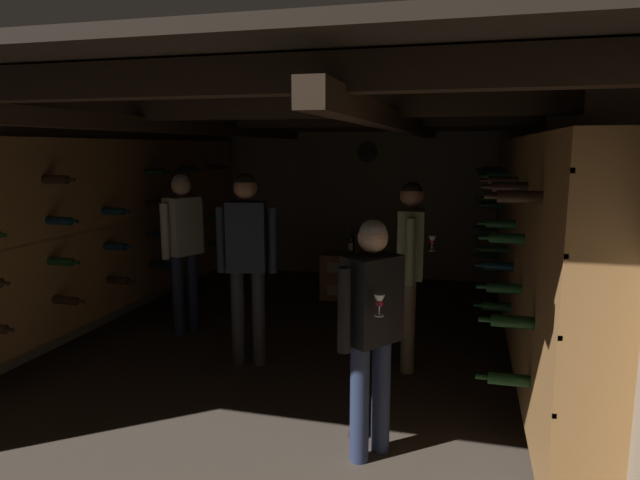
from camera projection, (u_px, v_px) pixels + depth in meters
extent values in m
plane|color=#473D33|center=(298.00, 345.00, 5.56)|extent=(8.40, 8.40, 0.00)
cube|color=gray|center=(360.00, 200.00, 8.44)|extent=(4.72, 0.06, 2.35)
cube|color=gray|center=(91.00, 222.00, 5.95)|extent=(0.06, 6.40, 2.35)
cube|color=gray|center=(555.00, 240.00, 4.77)|extent=(0.06, 6.40, 2.35)
cube|color=black|center=(296.00, 102.00, 5.16)|extent=(4.72, 6.52, 0.06)
cube|color=#2D2116|center=(114.00, 81.00, 2.51)|extent=(4.60, 0.14, 0.16)
cube|color=#2D2116|center=(261.00, 109.00, 4.29)|extent=(4.60, 0.14, 0.16)
cube|color=#2D2116|center=(322.00, 120.00, 6.07)|extent=(4.60, 0.14, 0.16)
cube|color=#2D2116|center=(355.00, 126.00, 7.85)|extent=(4.60, 0.14, 0.16)
cube|color=#2D2116|center=(197.00, 128.00, 5.46)|extent=(0.12, 6.40, 0.12)
cube|color=#2D2116|center=(407.00, 126.00, 4.94)|extent=(0.12, 6.40, 0.12)
cylinder|color=white|center=(367.00, 152.00, 8.25)|extent=(0.28, 0.02, 0.28)
cylinder|color=#2D2314|center=(367.00, 152.00, 8.24)|extent=(0.31, 0.01, 0.31)
cube|color=black|center=(367.00, 152.00, 8.23)|extent=(0.10, 0.01, 0.03)
cube|color=black|center=(367.00, 152.00, 8.23)|extent=(0.15, 0.01, 0.06)
cube|color=olive|center=(115.00, 223.00, 6.05)|extent=(0.32, 5.50, 1.80)
cylinder|color=black|center=(10.00, 330.00, 4.15)|extent=(0.07, 0.03, 0.03)
cylinder|color=black|center=(64.00, 300.00, 4.96)|extent=(0.28, 0.07, 0.07)
cylinder|color=black|center=(81.00, 302.00, 4.91)|extent=(0.07, 0.03, 0.03)
cylinder|color=black|center=(116.00, 280.00, 5.70)|extent=(0.28, 0.07, 0.07)
cylinder|color=black|center=(131.00, 281.00, 5.65)|extent=(0.07, 0.03, 0.03)
cylinder|color=#0F2838|center=(158.00, 265.00, 6.46)|extent=(0.28, 0.07, 0.07)
cylinder|color=#0F2838|center=(171.00, 265.00, 6.41)|extent=(0.07, 0.03, 0.03)
cylinder|color=#143819|center=(216.00, 243.00, 7.94)|extent=(0.28, 0.07, 0.07)
cylinder|color=#143819|center=(227.00, 243.00, 7.89)|extent=(0.07, 0.03, 0.03)
cylinder|color=black|center=(5.00, 283.00, 4.09)|extent=(0.07, 0.03, 0.03)
cylinder|color=#143819|center=(59.00, 261.00, 4.88)|extent=(0.28, 0.07, 0.07)
cylinder|color=#143819|center=(76.00, 262.00, 4.83)|extent=(0.07, 0.03, 0.03)
cylinder|color=#0F2838|center=(114.00, 246.00, 5.63)|extent=(0.28, 0.07, 0.07)
cylinder|color=#0F2838|center=(129.00, 247.00, 5.58)|extent=(0.07, 0.03, 0.03)
cylinder|color=#0F2838|center=(155.00, 235.00, 6.38)|extent=(0.28, 0.07, 0.07)
cylinder|color=#0F2838|center=(169.00, 235.00, 6.33)|extent=(0.07, 0.03, 0.03)
cylinder|color=#0F2838|center=(189.00, 225.00, 7.13)|extent=(0.28, 0.07, 0.07)
cylinder|color=#0F2838|center=(201.00, 226.00, 7.09)|extent=(0.07, 0.03, 0.03)
cylinder|color=#194723|center=(215.00, 218.00, 7.88)|extent=(0.28, 0.07, 0.07)
cylinder|color=#194723|center=(226.00, 218.00, 7.83)|extent=(0.07, 0.03, 0.03)
cylinder|color=#143819|center=(2.00, 235.00, 4.05)|extent=(0.07, 0.03, 0.03)
cylinder|color=#0F2838|center=(58.00, 221.00, 4.84)|extent=(0.28, 0.07, 0.07)
cylinder|color=#0F2838|center=(75.00, 221.00, 4.79)|extent=(0.07, 0.03, 0.03)
cylinder|color=#0F2838|center=(112.00, 211.00, 5.57)|extent=(0.28, 0.07, 0.07)
cylinder|color=#0F2838|center=(127.00, 211.00, 5.53)|extent=(0.07, 0.03, 0.03)
cylinder|color=black|center=(154.00, 203.00, 6.32)|extent=(0.28, 0.07, 0.07)
cylinder|color=black|center=(168.00, 204.00, 6.27)|extent=(0.07, 0.03, 0.03)
cylinder|color=black|center=(54.00, 179.00, 4.77)|extent=(0.28, 0.07, 0.07)
cylinder|color=black|center=(71.00, 180.00, 4.73)|extent=(0.07, 0.03, 0.03)
cylinder|color=#143819|center=(153.00, 172.00, 6.28)|extent=(0.28, 0.07, 0.07)
cylinder|color=#143819|center=(167.00, 172.00, 6.23)|extent=(0.07, 0.03, 0.03)
cylinder|color=#0F2838|center=(187.00, 169.00, 7.03)|extent=(0.28, 0.07, 0.07)
cylinder|color=#0F2838|center=(200.00, 169.00, 6.99)|extent=(0.07, 0.03, 0.03)
cylinder|color=black|center=(214.00, 167.00, 7.78)|extent=(0.28, 0.07, 0.07)
cylinder|color=black|center=(226.00, 167.00, 7.74)|extent=(0.07, 0.03, 0.03)
cube|color=olive|center=(130.00, 287.00, 6.13)|extent=(0.02, 5.50, 0.02)
cube|color=olive|center=(129.00, 256.00, 6.07)|extent=(0.02, 5.50, 0.02)
cube|color=olive|center=(127.00, 223.00, 6.01)|extent=(0.02, 5.50, 0.02)
cube|color=olive|center=(125.00, 190.00, 5.95)|extent=(0.02, 5.50, 0.02)
cube|color=olive|center=(123.00, 156.00, 5.89)|extent=(0.02, 5.50, 0.02)
cube|color=olive|center=(530.00, 239.00, 4.97)|extent=(0.32, 5.50, 1.80)
cylinder|color=#143819|center=(512.00, 380.00, 3.26)|extent=(0.28, 0.07, 0.07)
cylinder|color=#143819|center=(481.00, 377.00, 3.30)|extent=(0.07, 0.03, 0.03)
cylinder|color=#143819|center=(498.00, 307.00, 4.76)|extent=(0.28, 0.07, 0.07)
cylinder|color=#143819|center=(477.00, 305.00, 4.80)|extent=(0.07, 0.03, 0.03)
cylinder|color=#194723|center=(491.00, 269.00, 6.24)|extent=(0.28, 0.07, 0.07)
cylinder|color=#194723|center=(475.00, 268.00, 6.29)|extent=(0.07, 0.03, 0.03)
cylinder|color=#194723|center=(489.00, 255.00, 7.01)|extent=(0.28, 0.07, 0.07)
cylinder|color=#194723|center=(475.00, 255.00, 7.05)|extent=(0.07, 0.03, 0.03)
cylinder|color=#143819|center=(516.00, 322.00, 3.19)|extent=(0.28, 0.07, 0.07)
cylinder|color=#143819|center=(484.00, 320.00, 3.23)|extent=(0.07, 0.03, 0.03)
cylinder|color=#194723|center=(507.00, 288.00, 3.95)|extent=(0.28, 0.07, 0.07)
cylinder|color=#194723|center=(481.00, 287.00, 3.99)|extent=(0.07, 0.03, 0.03)
cylinder|color=#0F2838|center=(501.00, 266.00, 4.68)|extent=(0.28, 0.07, 0.07)
cylinder|color=#0F2838|center=(479.00, 265.00, 4.72)|extent=(0.07, 0.03, 0.03)
cylinder|color=#194723|center=(496.00, 250.00, 5.44)|extent=(0.28, 0.07, 0.07)
cylinder|color=#194723|center=(478.00, 249.00, 5.48)|extent=(0.07, 0.03, 0.03)
cylinder|color=#0F2838|center=(493.00, 237.00, 6.19)|extent=(0.28, 0.07, 0.07)
cylinder|color=#0F2838|center=(477.00, 237.00, 6.23)|extent=(0.07, 0.03, 0.03)
cylinder|color=#0F2838|center=(490.00, 228.00, 6.94)|extent=(0.28, 0.07, 0.07)
cylinder|color=#0F2838|center=(476.00, 227.00, 6.98)|extent=(0.07, 0.03, 0.03)
cylinder|color=#194723|center=(510.00, 238.00, 3.89)|extent=(0.28, 0.07, 0.07)
cylinder|color=#194723|center=(484.00, 237.00, 3.94)|extent=(0.07, 0.03, 0.03)
cylinder|color=#194723|center=(503.00, 224.00, 4.62)|extent=(0.28, 0.07, 0.07)
cylinder|color=#194723|center=(481.00, 223.00, 4.67)|extent=(0.07, 0.03, 0.03)
cylinder|color=#143819|center=(495.00, 205.00, 6.13)|extent=(0.28, 0.07, 0.07)
cylinder|color=#143819|center=(478.00, 205.00, 6.17)|extent=(0.07, 0.03, 0.03)
cylinder|color=#143819|center=(492.00, 199.00, 6.87)|extent=(0.28, 0.07, 0.07)
cylinder|color=#143819|center=(477.00, 199.00, 6.92)|extent=(0.07, 0.03, 0.03)
cylinder|color=black|center=(523.00, 197.00, 3.08)|extent=(0.28, 0.07, 0.07)
cylinder|color=black|center=(491.00, 196.00, 3.12)|extent=(0.07, 0.03, 0.03)
cylinder|color=black|center=(513.00, 187.00, 3.83)|extent=(0.28, 0.07, 0.07)
cylinder|color=black|center=(486.00, 187.00, 3.88)|extent=(0.07, 0.03, 0.03)
cylinder|color=black|center=(506.00, 181.00, 4.57)|extent=(0.28, 0.07, 0.07)
cylinder|color=black|center=(483.00, 181.00, 4.61)|extent=(0.07, 0.03, 0.03)
cylinder|color=#194723|center=(500.00, 176.00, 5.32)|extent=(0.28, 0.07, 0.07)
cylinder|color=#194723|center=(481.00, 176.00, 5.36)|extent=(0.07, 0.03, 0.03)
cylinder|color=#0F2838|center=(496.00, 173.00, 6.06)|extent=(0.28, 0.07, 0.07)
cylinder|color=#0F2838|center=(480.00, 172.00, 6.10)|extent=(0.07, 0.03, 0.03)
cylinder|color=black|center=(493.00, 170.00, 6.82)|extent=(0.28, 0.07, 0.07)
cylinder|color=black|center=(479.00, 170.00, 6.87)|extent=(0.07, 0.03, 0.03)
cube|color=olive|center=(508.00, 315.00, 5.12)|extent=(0.02, 5.50, 0.02)
cube|color=olive|center=(510.00, 277.00, 5.07)|extent=(0.02, 5.50, 0.02)
cube|color=olive|center=(512.00, 238.00, 5.01)|extent=(0.02, 5.50, 0.02)
cube|color=olive|center=(514.00, 199.00, 4.95)|extent=(0.02, 5.50, 0.02)
cube|color=olive|center=(517.00, 158.00, 4.89)|extent=(0.02, 5.50, 0.02)
cube|color=olive|center=(342.00, 287.00, 7.25)|extent=(0.52, 0.34, 0.30)
cube|color=beige|center=(339.00, 291.00, 7.09)|extent=(0.31, 0.01, 0.13)
cube|color=olive|center=(342.00, 265.00, 7.20)|extent=(0.52, 0.34, 0.30)
cube|color=beige|center=(339.00, 268.00, 7.04)|extent=(0.31, 0.01, 0.13)
cylinder|color=#0F2838|center=(351.00, 245.00, 7.16)|extent=(0.08, 0.08, 0.22)
cone|color=#0F2838|center=(351.00, 236.00, 7.14)|extent=(0.08, 0.08, 0.03)
cylinder|color=#0F2838|center=(351.00, 232.00, 7.13)|extent=(0.03, 0.03, 0.08)
cylinder|color=maroon|center=(351.00, 228.00, 7.12)|extent=(0.03, 0.03, 0.02)
cube|color=silver|center=(351.00, 247.00, 7.13)|extent=(0.06, 0.00, 0.10)
cylinder|color=#2D2D33|center=(259.00, 318.00, 5.01)|extent=(0.12, 0.12, 0.87)
cylinder|color=#2D2D33|center=(238.00, 318.00, 5.02)|extent=(0.12, 0.12, 0.87)
cube|color=#232838|center=(247.00, 237.00, 4.89)|extent=(0.38, 0.29, 0.62)
cylinder|color=#232838|center=(273.00, 240.00, 4.89)|extent=(0.08, 0.08, 0.59)
cylinder|color=#232838|center=(221.00, 240.00, 4.90)|extent=(0.08, 0.08, 0.59)
sphere|color=#9E7051|center=(246.00, 187.00, 4.82)|extent=(0.21, 0.21, 0.21)
sphere|color=black|center=(245.00, 184.00, 4.81)|extent=(0.19, 0.19, 0.19)
cylinder|color=brown|center=(409.00, 320.00, 5.02)|extent=(0.12, 0.12, 0.84)
cylinder|color=brown|center=(408.00, 326.00, 4.83)|extent=(0.12, 0.12, 0.84)
cube|color=gray|center=(411.00, 244.00, 4.80)|extent=(0.25, 0.36, 0.59)
cylinder|color=gray|center=(411.00, 243.00, 5.03)|extent=(0.08, 0.08, 0.56)
cylinder|color=gray|center=(410.00, 252.00, 4.59)|extent=(0.08, 0.08, 0.56)
sphere|color=#9E7051|center=(412.00, 196.00, 4.73)|extent=(0.20, 0.20, 0.20)
sphere|color=black|center=(412.00, 193.00, 4.73)|extent=(0.19, 0.19, 0.19)
cylinder|color=silver|center=(432.00, 251.00, 4.66)|extent=(0.06, 0.06, 0.01)
cylinder|color=silver|center=(432.00, 247.00, 4.66)|extent=(0.01, 0.01, 0.06)
cone|color=silver|center=(432.00, 240.00, 4.65)|extent=(0.07, 0.07, 0.08)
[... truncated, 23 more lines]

